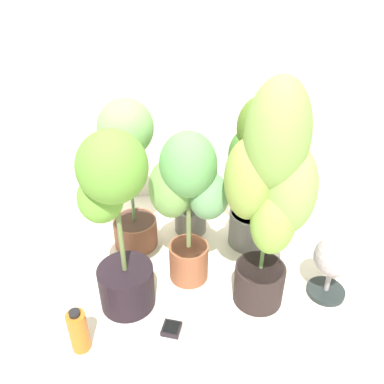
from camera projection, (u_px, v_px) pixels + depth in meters
The scene contains 11 objects.
ground_plane at pixel (193, 288), 1.95m from camera, with size 8.00×8.00×0.00m, color silver.
mylar_back_wall at pixel (182, 38), 2.14m from camera, with size 3.20×0.01×2.00m, color silver.
potted_plant_front_left at pixel (116, 215), 1.61m from camera, with size 0.33×0.31×0.87m.
potted_plant_back_right at pixel (259, 170), 2.00m from camera, with size 0.40×0.32×0.85m.
potted_plant_back_center at pixel (191, 180), 2.17m from camera, with size 0.32×0.23×0.62m.
potted_plant_center at pixel (187, 195), 1.76m from camera, with size 0.42×0.35×0.79m.
potted_plant_front_right at pixel (271, 190), 1.56m from camera, with size 0.42×0.34×1.07m.
potted_plant_back_left at pixel (126, 164), 1.97m from camera, with size 0.37×0.37×0.84m.
hygrometer_box at pixel (172, 329), 1.73m from camera, with size 0.10×0.10×0.03m.
floor_fan at pixel (333, 261), 1.81m from camera, with size 0.26×0.26×0.33m.
nutrient_bottle at pixel (78, 331), 1.62m from camera, with size 0.08×0.08×0.22m.
Camera 1 is at (-0.11, -1.39, 1.45)m, focal length 37.15 mm.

